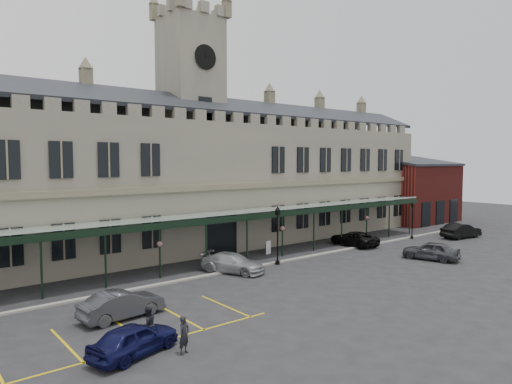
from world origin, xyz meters
TOP-DOWN VIEW (x-y plane):
  - ground at (0.00, 0.00)m, footprint 140.00×140.00m
  - station_building at (0.00, 15.91)m, footprint 60.00×10.36m
  - clock_tower at (0.00, 16.00)m, footprint 5.60×5.60m
  - canopy at (0.00, 7.46)m, footprint 50.00×4.10m
  - brick_annex at (34.00, 12.97)m, footprint 12.40×8.36m
  - kerb at (0.00, 5.50)m, footprint 60.00×0.40m
  - parking_markings at (-14.00, -1.50)m, footprint 16.00×6.00m
  - tree_behind_mid at (8.00, 25.00)m, footprint 6.00×6.00m
  - tree_behind_right at (24.00, 25.00)m, footprint 6.00×6.00m
  - lamp_post_mid at (1.54, 5.09)m, footprint 0.46×0.46m
  - lamp_post_right at (21.21, 5.09)m, footprint 0.39×0.39m
  - traffic_cone at (16.46, -1.83)m, footprint 0.43×0.43m
  - sign_board at (3.69, 8.76)m, footprint 0.69×0.23m
  - bollard_left at (-1.73, 9.63)m, footprint 0.17×0.17m
  - bollard_right at (3.80, 9.20)m, footprint 0.14×0.14m
  - car_left_a at (-15.00, -4.04)m, footprint 4.55×2.86m
  - car_left_b at (-13.51, 0.84)m, footprint 4.75×2.09m
  - car_taxi at (-2.90, 5.25)m, footprint 3.98×5.47m
  - car_van at (13.00, 6.48)m, footprint 2.69×5.32m
  - car_right_a at (13.00, -1.87)m, footprint 3.05×5.00m
  - car_right_b at (25.77, 1.92)m, footprint 5.20×2.44m
  - person_a at (-13.20, -5.27)m, footprint 0.72×0.61m
  - person_b at (-13.91, -3.13)m, footprint 0.88×0.70m

SIDE VIEW (x-z plane):
  - ground at x=0.00m, z-range 0.00..0.00m
  - parking_markings at x=-14.00m, z-range -0.01..0.01m
  - kerb at x=0.00m, z-range 0.00..0.12m
  - traffic_cone at x=16.46m, z-range -0.01..0.68m
  - bollard_right at x=3.80m, z-range 0.00..0.81m
  - bollard_left at x=-1.73m, z-range 0.00..0.97m
  - sign_board at x=3.69m, z-range -0.01..1.18m
  - car_van at x=13.00m, z-range 0.00..1.44m
  - car_left_a at x=-15.00m, z-range 0.00..1.44m
  - car_taxi at x=-2.90m, z-range 0.00..1.47m
  - car_left_b at x=-13.51m, z-range 0.00..1.52m
  - car_right_a at x=13.00m, z-range 0.00..1.59m
  - car_right_b at x=25.77m, z-range 0.00..1.65m
  - person_a at x=-13.20m, z-range 0.00..1.69m
  - person_b at x=-13.91m, z-range 0.00..1.72m
  - canopy at x=0.00m, z-range 0.25..4.55m
  - lamp_post_right at x=21.21m, z-range 0.38..4.47m
  - lamp_post_mid at x=1.54m, z-range 0.45..5.26m
  - brick_annex at x=34.00m, z-range -0.46..8.77m
  - station_building at x=0.00m, z-range -2.18..15.12m
  - tree_behind_mid at x=8.00m, z-range 4.81..20.81m
  - tree_behind_right at x=24.00m, z-range 4.81..20.81m
  - clock_tower at x=0.00m, z-range 0.71..25.51m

